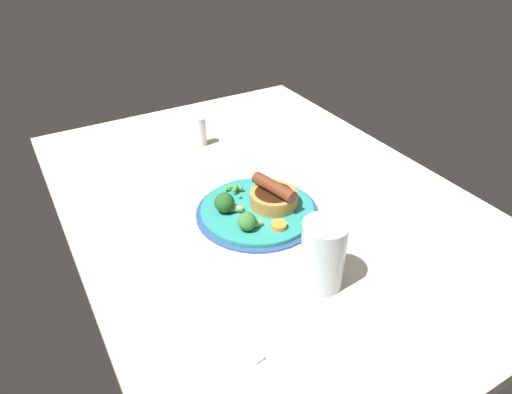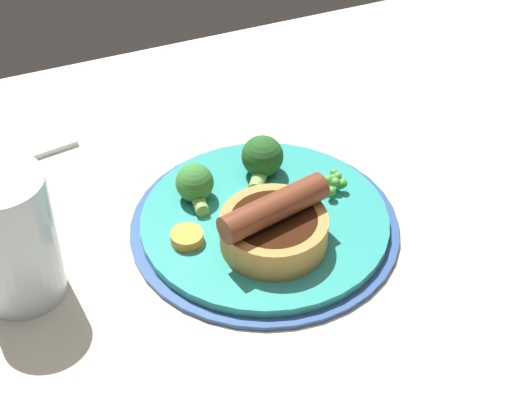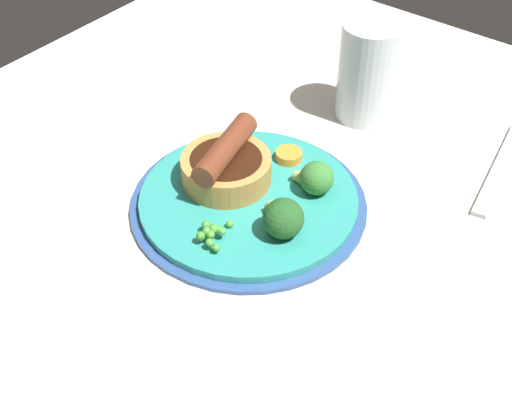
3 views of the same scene
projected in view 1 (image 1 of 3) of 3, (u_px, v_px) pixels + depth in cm
name	position (u px, v px, depth cm)	size (l,w,h in cm)	color
dining_table	(263.00, 202.00, 100.03)	(110.00, 80.00, 3.00)	beige
dinner_plate	(257.00, 211.00, 93.60)	(25.33, 25.33, 1.40)	#2D4C84
sausage_pudding	(274.00, 196.00, 92.98)	(10.80, 9.74, 5.56)	#BC8442
pea_pile	(235.00, 188.00, 97.34)	(4.38, 3.56, 1.84)	#4E973E
broccoli_floret_near	(247.00, 221.00, 86.43)	(3.66, 4.80, 3.66)	#387A33
broccoli_floret_far	(225.00, 203.00, 91.12)	(4.67, 5.48, 4.14)	#235623
carrot_slice_2	(279.00, 226.00, 87.43)	(3.00, 3.00, 1.01)	orange
fork	(224.00, 322.00, 70.04)	(18.00, 1.60, 0.60)	silver
drinking_glass	(323.00, 255.00, 74.07)	(7.39, 7.39, 12.38)	silver
salt_shaker	(201.00, 132.00, 117.10)	(2.83, 2.83, 7.47)	silver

